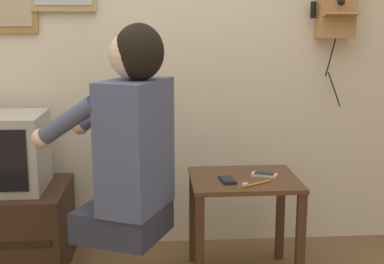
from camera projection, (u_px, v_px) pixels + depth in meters
wall_back at (133, 21)px, 2.91m from camera, size 6.80×0.05×2.55m
side_table at (244, 199)px, 2.63m from camera, size 0.52×0.45×0.52m
person at (130, 139)px, 2.35m from camera, size 0.63×0.56×0.96m
wall_phone_antique at (336, 5)px, 2.89m from camera, size 0.24×0.18×0.76m
cell_phone_held at (227, 180)px, 2.55m from camera, size 0.08×0.13×0.01m
cell_phone_spare at (264, 175)px, 2.64m from camera, size 0.14×0.10×0.01m
toothbrush at (255, 184)px, 2.48m from camera, size 0.15×0.10×0.02m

